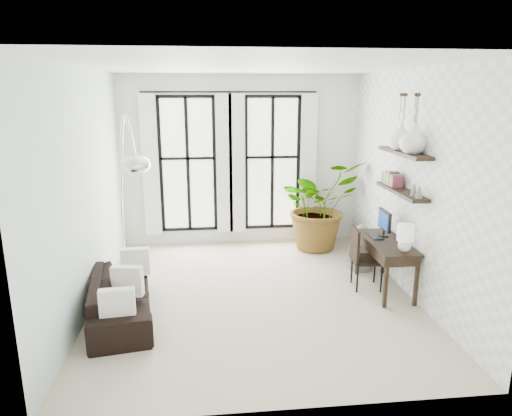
{
  "coord_description": "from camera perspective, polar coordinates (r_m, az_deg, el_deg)",
  "views": [
    {
      "loc": [
        -0.62,
        -6.1,
        2.87
      ],
      "look_at": [
        0.06,
        0.3,
        1.23
      ],
      "focal_mm": 32.0,
      "sensor_mm": 36.0,
      "label": 1
    }
  ],
  "objects": [
    {
      "name": "plant",
      "position": [
        8.58,
        7.79,
        0.4
      ],
      "size": [
        1.91,
        1.81,
        1.67
      ],
      "primitive_type": "imported",
      "rotation": [
        0.0,
        0.0,
        0.43
      ],
      "color": "#2D7228",
      "rests_on": "floor"
    },
    {
      "name": "wall_right",
      "position": [
        6.86,
        18.83,
        2.83
      ],
      "size": [
        0.0,
        5.0,
        5.0
      ],
      "primitive_type": "plane",
      "rotation": [
        1.57,
        0.0,
        -1.57
      ],
      "color": "white",
      "rests_on": "floor"
    },
    {
      "name": "wall_left",
      "position": [
        6.44,
        -20.57,
        1.97
      ],
      "size": [
        0.0,
        5.0,
        5.0
      ],
      "primitive_type": "plane",
      "rotation": [
        1.57,
        0.0,
        1.57
      ],
      "color": "silver",
      "rests_on": "floor"
    },
    {
      "name": "buddha",
      "position": [
        7.82,
        12.95,
        -5.16
      ],
      "size": [
        0.42,
        0.42,
        0.76
      ],
      "color": "gray",
      "rests_on": "floor"
    },
    {
      "name": "sofa",
      "position": [
        6.31,
        -16.54,
        -10.66
      ],
      "size": [
        1.02,
        1.97,
        0.55
      ],
      "primitive_type": "imported",
      "rotation": [
        0.0,
        0.0,
        1.73
      ],
      "color": "black",
      "rests_on": "floor"
    },
    {
      "name": "throw_pillows",
      "position": [
        6.2,
        -15.77,
        -8.77
      ],
      "size": [
        0.4,
        1.52,
        0.4
      ],
      "color": "white",
      "rests_on": "sofa"
    },
    {
      "name": "floor",
      "position": [
        6.77,
        -0.22,
        -10.82
      ],
      "size": [
        5.0,
        5.0,
        0.0
      ],
      "primitive_type": "plane",
      "color": "#BEB197",
      "rests_on": "ground"
    },
    {
      "name": "vase_b",
      "position": [
        6.85,
        17.66,
        8.54
      ],
      "size": [
        0.37,
        0.37,
        0.38
      ],
      "primitive_type": "imported",
      "color": "white",
      "rests_on": "shelf_upper"
    },
    {
      "name": "desk_chair",
      "position": [
        7.0,
        13.08,
        -5.62
      ],
      "size": [
        0.48,
        0.48,
        0.94
      ],
      "rotation": [
        0.0,
        0.0,
        -0.08
      ],
      "color": "black",
      "rests_on": "floor"
    },
    {
      "name": "vase_a",
      "position": [
        6.49,
        19.07,
        8.15
      ],
      "size": [
        0.37,
        0.37,
        0.38
      ],
      "primitive_type": "imported",
      "color": "white",
      "rests_on": "shelf_upper"
    },
    {
      "name": "wall_back",
      "position": [
        8.72,
        -1.91,
        5.87
      ],
      "size": [
        4.5,
        0.0,
        4.5
      ],
      "primitive_type": "plane",
      "rotation": [
        1.57,
        0.0,
        0.0
      ],
      "color": "white",
      "rests_on": "floor"
    },
    {
      "name": "windows",
      "position": [
        8.64,
        -3.2,
        5.51
      ],
      "size": [
        3.26,
        0.13,
        2.65
      ],
      "color": "white",
      "rests_on": "wall_back"
    },
    {
      "name": "wall_shelves",
      "position": [
        6.82,
        17.69,
        3.94
      ],
      "size": [
        0.25,
        1.3,
        0.6
      ],
      "color": "black",
      "rests_on": "wall_right"
    },
    {
      "name": "desk",
      "position": [
        6.92,
        16.11,
        -4.49
      ],
      "size": [
        0.54,
        1.28,
        1.15
      ],
      "color": "black",
      "rests_on": "floor"
    },
    {
      "name": "arc_lamp",
      "position": [
        6.29,
        -15.9,
        5.69
      ],
      "size": [
        0.77,
        1.3,
        2.61
      ],
      "color": "silver",
      "rests_on": "floor"
    },
    {
      "name": "ceiling",
      "position": [
        6.14,
        -0.25,
        17.34
      ],
      "size": [
        5.0,
        5.0,
        0.0
      ],
      "primitive_type": "plane",
      "color": "white",
      "rests_on": "wall_back"
    }
  ]
}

